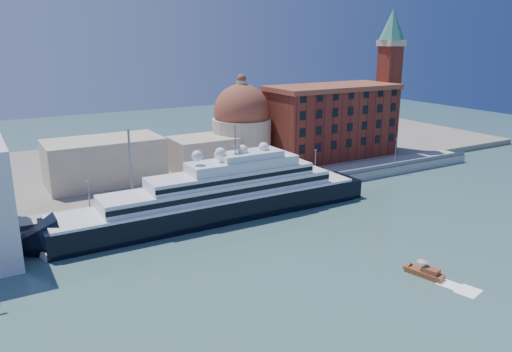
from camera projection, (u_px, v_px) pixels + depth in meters
ground at (286, 250)px, 97.14m from camera, size 400.00×400.00×0.00m
quay at (211, 197)px, 125.08m from camera, size 180.00×10.00×2.50m
land at (156, 163)px, 159.26m from camera, size 260.00×72.00×2.00m
quay_fence at (219, 195)px, 120.84m from camera, size 180.00×0.10×1.20m
superyacht at (205, 202)px, 111.91m from camera, size 82.57×11.45×24.68m
service_barge at (74, 246)px, 97.30m from camera, size 12.66×6.79×2.71m
water_taxi at (425, 272)px, 86.62m from camera, size 3.79×6.98×3.15m
warehouse at (332, 121)px, 161.83m from camera, size 43.00×19.00×23.25m
campanile at (389, 71)px, 169.40m from camera, size 8.40×8.40×47.00m
church at (195, 141)px, 145.29m from camera, size 66.00×18.00×25.50m
lamp_posts at (164, 173)px, 115.18m from camera, size 120.80×2.40×18.00m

